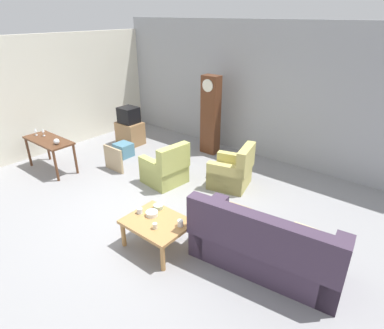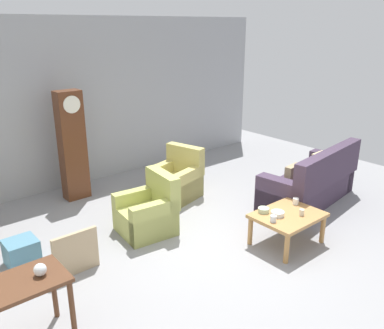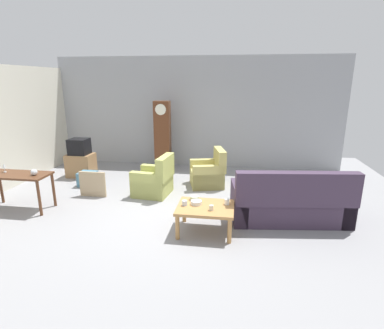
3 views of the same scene
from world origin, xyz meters
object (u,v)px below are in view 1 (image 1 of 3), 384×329
coffee_table_wood (157,225)px  wine_glass_mid (43,131)px  tv_stand_cabinet (130,133)px  cup_blue_rimmed (140,211)px  armchair_olive_far (232,173)px  couch_floral (265,247)px  storage_box_blue (124,150)px  console_table_dark (49,144)px  bowl_shallow_green (158,207)px  glass_dome_cloche (57,141)px  framed_picture_leaning (113,159)px  bowl_white_stacked (152,214)px  cup_cream_tall (155,226)px  cup_white_porcelain (180,223)px  grandfather_clock (211,115)px  armchair_olive_near (166,170)px  wine_glass_tall (35,131)px  tv_crt (129,115)px

coffee_table_wood → wine_glass_mid: wine_glass_mid is taller
tv_stand_cabinet → cup_blue_rimmed: tv_stand_cabinet is taller
armchair_olive_far → wine_glass_mid: size_ratio=5.15×
couch_floral → wine_glass_mid: 5.62m
storage_box_blue → console_table_dark: bearing=-113.8°
tv_stand_cabinet → bowl_shallow_green: 4.19m
couch_floral → glass_dome_cloche: size_ratio=17.34×
framed_picture_leaning → bowl_white_stacked: bearing=-25.7°
cup_cream_tall → wine_glass_mid: wine_glass_mid is taller
cup_blue_rimmed → storage_box_blue: bearing=144.9°
bowl_shallow_green → cup_white_porcelain: bearing=-12.7°
armchair_olive_far → cup_blue_rimmed: 2.41m
storage_box_blue → wine_glass_mid: wine_glass_mid is taller
coffee_table_wood → glass_dome_cloche: bearing=173.6°
storage_box_blue → bowl_shallow_green: bowl_shallow_green is taller
grandfather_clock → bowl_white_stacked: size_ratio=10.43×
grandfather_clock → couch_floral: bearing=-43.2°
armchair_olive_near → bowl_white_stacked: armchair_olive_near is taller
bowl_white_stacked → couch_floral: bearing=18.8°
cup_white_porcelain → framed_picture_leaning: bearing=159.5°
couch_floral → bowl_white_stacked: size_ratio=11.58×
coffee_table_wood → bowl_shallow_green: size_ratio=5.84×
glass_dome_cloche → wine_glass_tall: size_ratio=0.68×
glass_dome_cloche → storage_box_blue: bearing=80.5°
cup_blue_rimmed → bowl_shallow_green: cup_blue_rimmed is taller
couch_floral → cup_white_porcelain: bearing=-156.7°
cup_white_porcelain → armchair_olive_near: bearing=139.2°
cup_cream_tall → wine_glass_tall: bearing=173.3°
tv_crt → armchair_olive_far: bearing=-4.3°
coffee_table_wood → cup_cream_tall: 0.22m
tv_crt → storage_box_blue: size_ratio=1.18×
armchair_olive_far → wine_glass_tall: bearing=-154.0°
cup_blue_rimmed → cup_cream_tall: cup_blue_rimmed is taller
couch_floral → cup_blue_rimmed: bearing=-160.9°
armchair_olive_near → wine_glass_mid: wine_glass_mid is taller
couch_floral → framed_picture_leaning: size_ratio=3.65×
armchair_olive_far → framed_picture_leaning: bearing=-156.1°
console_table_dark → wine_glass_mid: (-0.28, 0.06, 0.23)m
cup_cream_tall → bowl_white_stacked: 0.35m
grandfather_clock → armchair_olive_far: bearing=-39.2°
armchair_olive_near → cup_blue_rimmed: armchair_olive_near is taller
couch_floral → framed_picture_leaning: bearing=171.2°
bowl_white_stacked → tv_stand_cabinet: bearing=143.7°
coffee_table_wood → cup_blue_rimmed: size_ratio=10.70×
grandfather_clock → cup_blue_rimmed: bearing=-70.6°
cup_white_porcelain → glass_dome_cloche: bearing=176.2°
storage_box_blue → bowl_shallow_green: bearing=-29.9°
storage_box_blue → cup_cream_tall: size_ratio=4.57×
console_table_dark → cup_blue_rimmed: bearing=-7.0°
storage_box_blue → bowl_white_stacked: bowl_white_stacked is taller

